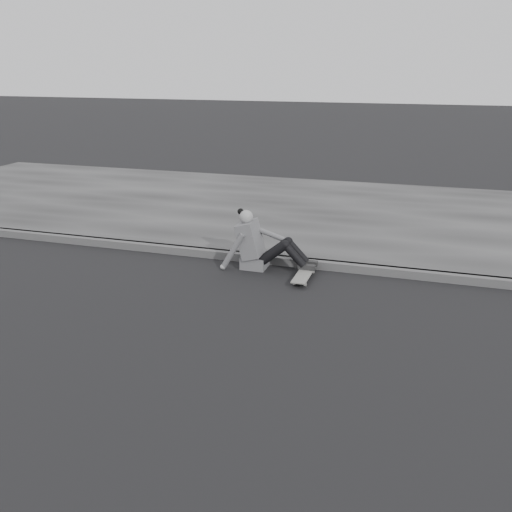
{
  "coord_description": "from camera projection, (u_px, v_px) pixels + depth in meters",
  "views": [
    {
      "loc": [
        -0.41,
        -5.22,
        2.86
      ],
      "look_at": [
        -2.48,
        1.42,
        0.5
      ],
      "focal_mm": 40.0,
      "sensor_mm": 36.0,
      "label": 1
    }
  ],
  "objects": [
    {
      "name": "ground",
      "position": [
        457.0,
        374.0,
        5.52
      ],
      "size": [
        80.0,
        80.0,
        0.0
      ],
      "primitive_type": "plane",
      "color": "black",
      "rests_on": "ground"
    },
    {
      "name": "curb",
      "position": [
        453.0,
        278.0,
        7.83
      ],
      "size": [
        24.0,
        0.16,
        0.12
      ],
      "primitive_type": "cube",
      "color": "#494949",
      "rests_on": "ground"
    },
    {
      "name": "sidewalk",
      "position": [
        450.0,
        222.0,
        10.56
      ],
      "size": [
        24.0,
        6.0,
        0.12
      ],
      "primitive_type": "cube",
      "color": "#373737",
      "rests_on": "ground"
    },
    {
      "name": "skateboard",
      "position": [
        304.0,
        274.0,
        7.93
      ],
      "size": [
        0.2,
        0.78,
        0.09
      ],
      "color": "gray",
      "rests_on": "ground"
    },
    {
      "name": "seated_woman",
      "position": [
        259.0,
        245.0,
        8.27
      ],
      "size": [
        1.38,
        0.46,
        0.88
      ],
      "color": "#595A5C",
      "rests_on": "ground"
    }
  ]
}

